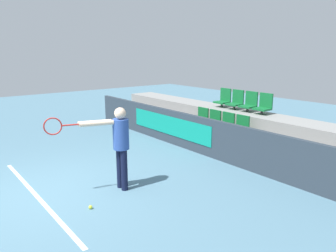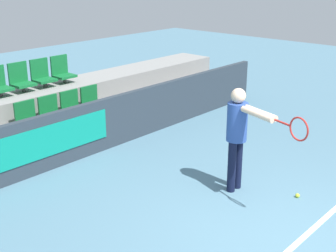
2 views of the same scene
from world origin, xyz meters
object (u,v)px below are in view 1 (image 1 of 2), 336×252
(stadium_chair_3, at_px, (240,128))
(stadium_chair_4, at_px, (224,99))
(stadium_chair_2, at_px, (226,125))
(stadium_chair_7, at_px, (264,105))
(stadium_chair_5, at_px, (236,101))
(stadium_chair_0, at_px, (201,119))
(tennis_player, at_px, (117,140))
(stadium_chair_1, at_px, (213,122))
(tennis_ball, at_px, (91,207))
(stadium_chair_6, at_px, (249,103))

(stadium_chair_3, distance_m, stadium_chair_4, 1.81)
(stadium_chair_2, relative_size, stadium_chair_4, 1.00)
(stadium_chair_3, height_order, stadium_chair_7, stadium_chair_7)
(stadium_chair_5, bearing_deg, stadium_chair_0, -117.44)
(stadium_chair_0, distance_m, tennis_player, 3.83)
(stadium_chair_4, bearing_deg, stadium_chair_1, -62.56)
(stadium_chair_2, xyz_separation_m, stadium_chair_5, (-0.49, 0.94, 0.50))
(stadium_chair_2, height_order, stadium_chair_7, stadium_chair_7)
(stadium_chair_4, xyz_separation_m, tennis_ball, (1.82, -5.32, -1.20))
(stadium_chair_6, height_order, tennis_ball, stadium_chair_6)
(stadium_chair_2, distance_m, tennis_ball, 4.51)
(stadium_chair_0, bearing_deg, stadium_chair_1, 0.00)
(stadium_chair_3, distance_m, stadium_chair_5, 1.45)
(stadium_chair_0, distance_m, stadium_chair_2, 0.98)
(stadium_chair_3, height_order, stadium_chair_6, stadium_chair_6)
(stadium_chair_3, bearing_deg, stadium_chair_4, 147.30)
(stadium_chair_0, height_order, stadium_chair_2, same)
(stadium_chair_2, bearing_deg, stadium_chair_6, 90.00)
(stadium_chair_1, xyz_separation_m, tennis_player, (0.90, -3.56, 0.27))
(stadium_chair_0, height_order, tennis_ball, stadium_chair_0)
(stadium_chair_1, bearing_deg, stadium_chair_0, 180.00)
(stadium_chair_0, relative_size, stadium_chair_6, 1.00)
(stadium_chair_3, height_order, stadium_chair_4, stadium_chair_4)
(stadium_chair_3, distance_m, tennis_ball, 4.45)
(stadium_chair_4, relative_size, stadium_chair_7, 1.00)
(stadium_chair_4, height_order, stadium_chair_6, same)
(stadium_chair_5, xyz_separation_m, tennis_player, (0.90, -4.50, -0.22))
(stadium_chair_5, distance_m, tennis_player, 4.60)
(stadium_chair_5, xyz_separation_m, tennis_ball, (1.33, -5.32, -1.20))
(stadium_chair_5, xyz_separation_m, stadium_chair_7, (0.98, 0.00, 0.00))
(stadium_chair_2, xyz_separation_m, tennis_ball, (0.84, -4.38, -0.71))
(stadium_chair_5, bearing_deg, stadium_chair_1, -90.00)
(stadium_chair_7, height_order, tennis_ball, stadium_chair_7)
(stadium_chair_6, bearing_deg, stadium_chair_3, -62.56)
(stadium_chair_2, xyz_separation_m, stadium_chair_3, (0.49, 0.00, 0.00))
(stadium_chair_1, height_order, stadium_chair_3, same)
(stadium_chair_4, distance_m, stadium_chair_7, 1.47)
(stadium_chair_1, xyz_separation_m, tennis_ball, (1.33, -4.38, -0.71))
(stadium_chair_0, xyz_separation_m, tennis_player, (1.39, -3.56, 0.27))
(stadium_chair_1, xyz_separation_m, stadium_chair_6, (0.49, 0.94, 0.50))
(stadium_chair_1, distance_m, stadium_chair_6, 1.17)
(stadium_chair_0, height_order, tennis_player, tennis_player)
(stadium_chair_1, height_order, tennis_player, tennis_player)
(stadium_chair_2, xyz_separation_m, stadium_chair_7, (0.49, 0.94, 0.50))
(tennis_player, bearing_deg, stadium_chair_3, 106.02)
(stadium_chair_0, distance_m, stadium_chair_3, 1.47)
(stadium_chair_2, xyz_separation_m, tennis_player, (0.41, -3.56, 0.27))
(stadium_chair_0, xyz_separation_m, stadium_chair_7, (1.47, 0.94, 0.50))
(stadium_chair_1, relative_size, stadium_chair_4, 1.00)
(stadium_chair_1, distance_m, stadium_chair_2, 0.49)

